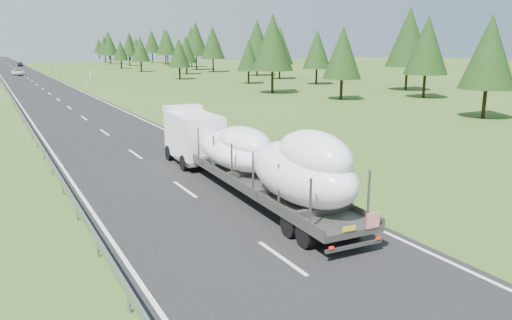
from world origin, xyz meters
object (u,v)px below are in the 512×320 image
distant_car_dark (20,64)px  highway_sign (90,76)px  distant_van (18,72)px  boat_truck (250,154)px

distant_car_dark → highway_sign: bearing=-83.9°
highway_sign → distant_van: bearing=102.0°
boat_truck → distant_van: 103.43m
highway_sign → distant_car_dark: (-4.66, 88.74, -1.11)m
highway_sign → distant_van: size_ratio=0.49×
highway_sign → distant_van: (-8.34, 39.09, -1.08)m
highway_sign → boat_truck: 64.46m
distant_van → boat_truck: bearing=-89.6°
boat_truck → distant_car_dark: 153.02m
boat_truck → distant_van: boat_truck is taller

